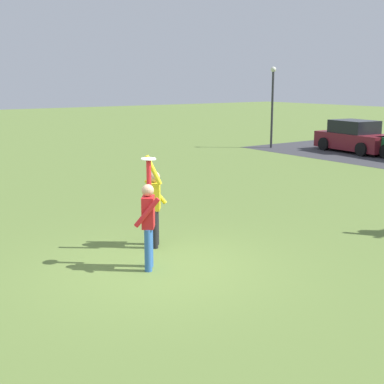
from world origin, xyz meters
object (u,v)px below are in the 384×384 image
frisbee_disc (149,159)px  lamppost_by_lot (272,99)px  person_catcher (148,219)px  person_defender (155,202)px  parked_car_maroon (355,138)px

frisbee_disc → lamppost_by_lot: 19.15m
person_catcher → lamppost_by_lot: bearing=-14.2°
person_defender → lamppost_by_lot: bearing=164.7°
person_defender → lamppost_by_lot: 18.08m
person_defender → parked_car_maroon: bearing=150.9°
person_catcher → parked_car_maroon: person_catcher is taller
person_defender → frisbee_disc: bearing=0.0°
person_defender → frisbee_disc: (0.95, -0.70, 1.11)m
person_catcher → parked_car_maroon: (-8.53, 17.25, -0.25)m
person_catcher → lamppost_by_lot: size_ratio=0.49×
person_defender → parked_car_maroon: 18.01m
person_catcher → person_defender: bearing=0.0°
frisbee_disc → parked_car_maroon: (-8.35, 17.12, -1.37)m
person_defender → parked_car_maroon: size_ratio=0.48×
lamppost_by_lot → person_catcher: bearing=-50.8°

